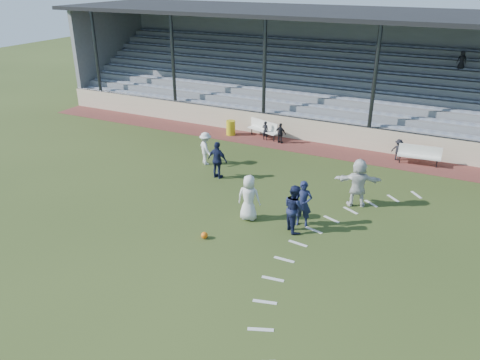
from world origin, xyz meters
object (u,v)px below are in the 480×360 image
object	(u,v)px
bench_left	(264,128)
player_navy_lead	(303,204)
football	(204,235)
trash_bin	(231,128)
bench_right	(420,153)
player_white_lead	(249,198)

from	to	relation	value
bench_left	player_navy_lead	world-z (taller)	player_navy_lead
football	player_navy_lead	world-z (taller)	player_navy_lead
trash_bin	player_navy_lead	world-z (taller)	player_navy_lead
trash_bin	bench_left	bearing A→B (deg)	12.88
football	player_navy_lead	xyz separation A→B (m)	(2.79, 2.45, 0.76)
bench_left	bench_right	xyz separation A→B (m)	(8.41, -0.39, 0.00)
bench_left	player_navy_lead	size ratio (longest dim) A/B	1.15
bench_right	player_navy_lead	xyz separation A→B (m)	(-3.12, -8.12, 0.30)
trash_bin	player_navy_lead	xyz separation A→B (m)	(7.14, -8.08, 0.44)
player_navy_lead	trash_bin	bearing A→B (deg)	120.21
bench_left	trash_bin	xyz separation A→B (m)	(-1.86, -0.43, -0.15)
bench_left	player_white_lead	distance (m)	9.56
player_navy_lead	bench_left	bearing A→B (deg)	110.59
bench_left	bench_right	bearing A→B (deg)	16.64
trash_bin	football	xyz separation A→B (m)	(4.36, -10.53, -0.31)
bench_left	bench_right	size ratio (longest dim) A/B	1.00
bench_left	trash_bin	bearing A→B (deg)	-147.86
trash_bin	player_white_lead	xyz separation A→B (m)	(5.16, -8.54, 0.46)
football	bench_right	bearing A→B (deg)	60.78
trash_bin	player_navy_lead	bearing A→B (deg)	-48.51
football	player_navy_lead	bearing A→B (deg)	41.33
player_white_lead	player_navy_lead	size ratio (longest dim) A/B	1.02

